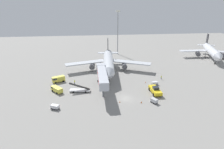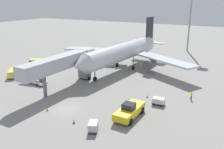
# 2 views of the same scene
# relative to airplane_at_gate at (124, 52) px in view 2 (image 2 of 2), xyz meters

# --- Properties ---
(ground_plane) EXTENTS (300.00, 300.00, 0.00)m
(ground_plane) POSITION_rel_airplane_at_gate_xyz_m (2.51, -27.85, -4.80)
(ground_plane) COLOR gray
(airplane_at_gate) EXTENTS (40.67, 38.79, 13.13)m
(airplane_at_gate) POSITION_rel_airplane_at_gate_xyz_m (0.00, 0.00, 0.00)
(airplane_at_gate) COLOR silver
(airplane_at_gate) RESTS_ON ground
(jet_bridge) EXTENTS (3.73, 20.62, 7.37)m
(jet_bridge) POSITION_rel_airplane_at_gate_xyz_m (-4.56, -19.61, 0.77)
(jet_bridge) COLOR #B2B7C1
(jet_bridge) RESTS_ON ground
(pushback_tug) EXTENTS (2.95, 7.14, 2.59)m
(pushback_tug) POSITION_rel_airplane_at_gate_xyz_m (13.56, -25.45, -3.60)
(pushback_tug) COLOR yellow
(pushback_tug) RESTS_ON ground
(belt_loader_truck) EXTENTS (7.40, 2.91, 3.36)m
(belt_loader_truck) POSITION_rel_airplane_at_gate_xyz_m (-12.71, -20.69, -4.02)
(belt_loader_truck) COLOR white
(belt_loader_truck) RESTS_ON ground
(service_van_outer_right) EXTENTS (4.66, 5.11, 1.84)m
(service_van_outer_right) POSITION_rel_airplane_at_gate_xyz_m (-20.90, -19.63, -3.73)
(service_van_outer_right) COLOR #E5DB4C
(service_van_outer_right) RESTS_ON ground
(service_van_mid_center) EXTENTS (5.29, 3.85, 2.36)m
(service_van_mid_center) POSITION_rel_airplane_at_gate_xyz_m (-21.67, -10.48, -3.46)
(service_van_mid_center) COLOR #E5DB4C
(service_van_mid_center) RESTS_ON ground
(baggage_cart_rear_right) EXTENTS (2.09, 2.48, 1.44)m
(baggage_cart_rear_right) POSITION_rel_airplane_at_gate_xyz_m (10.78, -32.01, -4.00)
(baggage_cart_rear_right) COLOR #38383D
(baggage_cart_rear_right) RESTS_ON ground
(baggage_cart_outer_left) EXTENTS (2.19, 1.38, 1.32)m
(baggage_cart_outer_left) POSITION_rel_airplane_at_gate_xyz_m (16.14, -18.44, -4.06)
(baggage_cart_outer_left) COLOR #38383D
(baggage_cart_outer_left) RESTS_ON ground
(ground_crew_worker_foreground) EXTENTS (0.34, 0.34, 1.70)m
(ground_crew_worker_foreground) POSITION_rel_airplane_at_gate_xyz_m (20.89, -13.22, -3.90)
(ground_crew_worker_foreground) COLOR #1E2333
(ground_crew_worker_foreground) RESTS_ON ground
(ground_crew_worker_midground) EXTENTS (0.46, 0.46, 1.72)m
(ground_crew_worker_midground) POSITION_rel_airplane_at_gate_xyz_m (-14.96, -13.43, -3.89)
(ground_crew_worker_midground) COLOR #1E2333
(ground_crew_worker_midground) RESTS_ON ground
(safety_cone_alpha) EXTENTS (0.35, 0.35, 0.53)m
(safety_cone_alpha) POSITION_rel_airplane_at_gate_xyz_m (0.11, -30.25, -4.54)
(safety_cone_alpha) COLOR black
(safety_cone_alpha) RESTS_ON ground
(safety_cone_bravo) EXTENTS (0.36, 0.36, 0.55)m
(safety_cone_bravo) POSITION_rel_airplane_at_gate_xyz_m (13.08, -16.23, -4.53)
(safety_cone_bravo) COLOR black
(safety_cone_bravo) RESTS_ON ground
(safety_cone_charlie) EXTENTS (0.42, 0.42, 0.64)m
(safety_cone_charlie) POSITION_rel_airplane_at_gate_xyz_m (6.83, -31.48, -4.48)
(safety_cone_charlie) COLOR black
(safety_cone_charlie) RESTS_ON ground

